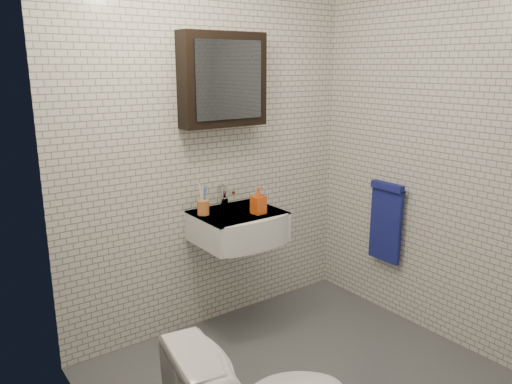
% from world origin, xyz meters
% --- Properties ---
extents(room_shell, '(2.22, 2.02, 2.51)m').
position_xyz_m(room_shell, '(0.00, 0.00, 1.47)').
color(room_shell, silver).
rests_on(room_shell, ground).
extents(washbasin, '(0.55, 0.50, 0.20)m').
position_xyz_m(washbasin, '(0.05, 0.73, 0.76)').
color(washbasin, white).
rests_on(washbasin, room_shell).
extents(faucet, '(0.06, 0.20, 0.15)m').
position_xyz_m(faucet, '(0.05, 0.93, 0.92)').
color(faucet, silver).
rests_on(faucet, washbasin).
extents(mirror_cabinet, '(0.60, 0.15, 0.60)m').
position_xyz_m(mirror_cabinet, '(0.05, 0.93, 1.70)').
color(mirror_cabinet, black).
rests_on(mirror_cabinet, room_shell).
extents(towel_rail, '(0.09, 0.30, 0.58)m').
position_xyz_m(towel_rail, '(1.04, 0.35, 0.72)').
color(towel_rail, silver).
rests_on(towel_rail, room_shell).
extents(toothbrush_cup, '(0.09, 0.09, 0.21)m').
position_xyz_m(toothbrush_cup, '(-0.16, 0.85, 0.90)').
color(toothbrush_cup, '#CC7133').
rests_on(toothbrush_cup, washbasin).
extents(soap_bottle, '(0.09, 0.09, 0.18)m').
position_xyz_m(soap_bottle, '(0.14, 0.66, 0.94)').
color(soap_bottle, '#FB501A').
rests_on(soap_bottle, washbasin).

